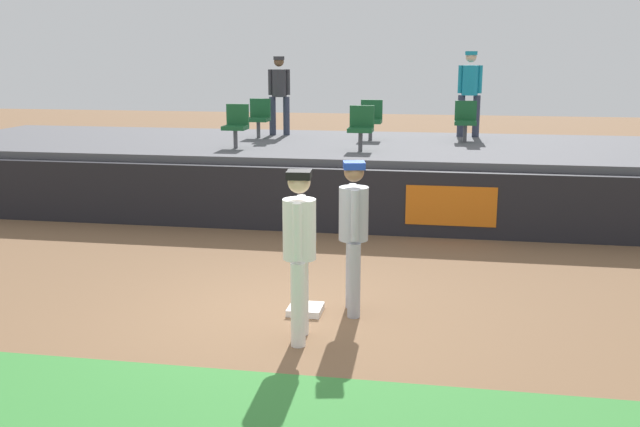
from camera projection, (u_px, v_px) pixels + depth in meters
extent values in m
plane|color=brown|center=(292.00, 315.00, 8.55)|extent=(60.00, 60.00, 0.00)
cube|color=white|center=(305.00, 309.00, 8.62)|extent=(0.40, 0.40, 0.08)
cylinder|color=white|center=(301.00, 295.00, 7.87)|extent=(0.16, 0.16, 0.91)
cylinder|color=white|center=(298.00, 305.00, 7.55)|extent=(0.16, 0.16, 0.91)
cylinder|color=white|center=(299.00, 229.00, 7.55)|extent=(0.38, 0.38, 0.64)
sphere|color=beige|center=(299.00, 182.00, 7.44)|extent=(0.24, 0.24, 0.24)
cube|color=black|center=(299.00, 175.00, 7.42)|extent=(0.27, 0.27, 0.08)
cylinder|color=white|center=(302.00, 223.00, 7.75)|extent=(0.09, 0.09, 0.60)
cylinder|color=white|center=(297.00, 232.00, 7.33)|extent=(0.09, 0.09, 0.60)
ellipsoid|color=brown|center=(311.00, 246.00, 7.80)|extent=(0.14, 0.21, 0.28)
cylinder|color=#9EA3AD|center=(352.00, 272.00, 8.71)|extent=(0.15, 0.15, 0.90)
cylinder|color=#9EA3AD|center=(354.00, 280.00, 8.39)|extent=(0.15, 0.15, 0.90)
cylinder|color=#9EA3AD|center=(354.00, 214.00, 8.39)|extent=(0.41, 0.41, 0.63)
sphere|color=#8C6647|center=(354.00, 172.00, 8.28)|extent=(0.23, 0.23, 0.23)
cube|color=#193899|center=(354.00, 165.00, 8.26)|extent=(0.29, 0.29, 0.08)
cylinder|color=#9EA3AD|center=(352.00, 208.00, 8.59)|extent=(0.09, 0.09, 0.59)
cylinder|color=#9EA3AD|center=(355.00, 216.00, 8.18)|extent=(0.09, 0.09, 0.59)
cube|color=black|center=(343.00, 201.00, 12.42)|extent=(18.00, 0.24, 1.12)
cube|color=orange|center=(451.00, 206.00, 11.98)|extent=(1.50, 0.02, 0.67)
cube|color=#59595E|center=(361.00, 173.00, 14.87)|extent=(18.00, 4.80, 1.25)
cylinder|color=#4C4C51|center=(235.00, 138.00, 13.94)|extent=(0.08, 0.08, 0.40)
cube|color=#19592D|center=(235.00, 128.00, 13.89)|extent=(0.44, 0.44, 0.08)
cube|color=#19592D|center=(238.00, 114.00, 14.02)|extent=(0.44, 0.06, 0.40)
cylinder|color=#4C4C51|center=(258.00, 129.00, 15.67)|extent=(0.08, 0.08, 0.40)
cube|color=#19592D|center=(258.00, 120.00, 15.63)|extent=(0.45, 0.44, 0.08)
cube|color=#19592D|center=(260.00, 108.00, 15.76)|extent=(0.45, 0.06, 0.40)
cylinder|color=#4C4C51|center=(370.00, 131.00, 15.25)|extent=(0.08, 0.08, 0.40)
cube|color=#19592D|center=(371.00, 121.00, 15.21)|extent=(0.46, 0.44, 0.08)
cube|color=#19592D|center=(372.00, 109.00, 15.34)|extent=(0.46, 0.06, 0.40)
cylinder|color=#4C4C51|center=(360.00, 140.00, 13.52)|extent=(0.08, 0.08, 0.40)
cube|color=#19592D|center=(361.00, 130.00, 13.48)|extent=(0.46, 0.44, 0.08)
cube|color=#19592D|center=(362.00, 116.00, 13.61)|extent=(0.46, 0.06, 0.40)
cylinder|color=#4C4C51|center=(465.00, 132.00, 14.92)|extent=(0.08, 0.08, 0.40)
cube|color=#19592D|center=(465.00, 123.00, 14.87)|extent=(0.45, 0.44, 0.08)
cube|color=#19592D|center=(466.00, 110.00, 15.01)|extent=(0.45, 0.06, 0.40)
cylinder|color=#33384C|center=(476.00, 116.00, 15.83)|extent=(0.16, 0.16, 0.91)
cylinder|color=#33384C|center=(461.00, 116.00, 15.88)|extent=(0.16, 0.16, 0.91)
cylinder|color=teal|center=(470.00, 80.00, 15.69)|extent=(0.36, 0.36, 0.64)
sphere|color=beige|center=(471.00, 57.00, 15.58)|extent=(0.24, 0.24, 0.24)
cube|color=teal|center=(471.00, 53.00, 15.56)|extent=(0.25, 0.25, 0.08)
cylinder|color=teal|center=(480.00, 79.00, 15.65)|extent=(0.09, 0.09, 0.60)
cylinder|color=teal|center=(460.00, 79.00, 15.71)|extent=(0.09, 0.09, 0.60)
cylinder|color=#33384C|center=(286.00, 116.00, 16.22)|extent=(0.15, 0.15, 0.86)
cylinder|color=#33384C|center=(273.00, 116.00, 16.19)|extent=(0.15, 0.15, 0.86)
cylinder|color=#333338|center=(279.00, 83.00, 16.05)|extent=(0.41, 0.41, 0.60)
sphere|color=brown|center=(279.00, 61.00, 15.95)|extent=(0.22, 0.22, 0.22)
cube|color=#333338|center=(279.00, 58.00, 15.93)|extent=(0.29, 0.29, 0.08)
cylinder|color=#333338|center=(288.00, 82.00, 16.06)|extent=(0.09, 0.09, 0.56)
cylinder|color=#333338|center=(270.00, 82.00, 16.03)|extent=(0.09, 0.09, 0.56)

